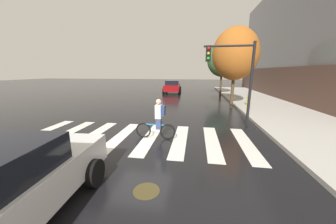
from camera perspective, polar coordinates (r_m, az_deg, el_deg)
name	(u,v)px	position (r m, az deg, el deg)	size (l,w,h in m)	color
ground_plane	(140,137)	(7.80, -8.98, -8.07)	(120.00, 120.00, 0.00)	black
crosswalk_stripes	(135,137)	(7.87, -10.52, -7.91)	(9.64, 3.64, 0.01)	silver
manhole_cover	(146,191)	(4.63, -6.99, -23.88)	(0.64, 0.64, 0.01)	#473D1E
sedan_mid	(172,86)	(23.97, 1.43, 8.29)	(2.46, 4.91, 1.66)	maroon
cyclist	(158,119)	(7.32, -3.22, -2.40)	(1.71, 0.37, 1.69)	black
traffic_light_near	(235,70)	(9.68, 20.69, 12.61)	(2.47, 0.28, 4.20)	black
fire_hydrant	(248,101)	(15.41, 24.48, 3.36)	(0.33, 0.22, 0.78)	gold
street_tree_near	(235,54)	(14.88, 20.88, 17.05)	(3.38, 3.38, 6.01)	#4C3823
street_tree_mid	(222,59)	(22.27, 17.14, 15.89)	(3.46, 3.46, 6.15)	#4C3823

